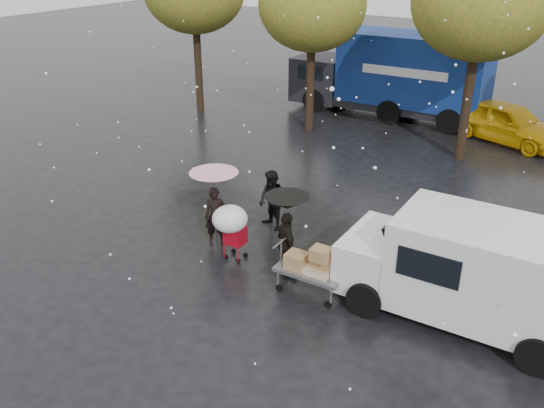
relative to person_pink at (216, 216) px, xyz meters
The scene contains 14 objects.
ground 1.41m from the person_pink, 28.07° to the right, with size 90.00×90.00×0.00m, color black.
person_pink is the anchor object (origin of this frame).
person_middle 1.64m from the person_pink, 63.07° to the left, with size 0.79×0.61×1.62m, color black.
person_black 2.27m from the person_pink, ahead, with size 0.92×0.38×1.57m, color black.
umbrella_pink 1.03m from the person_pink, ahead, with size 1.20×1.20×1.95m.
umbrella_black 2.50m from the person_pink, ahead, with size 1.00×1.00×1.98m.
vendor_cart 3.23m from the person_pink, 12.56° to the right, with size 1.52×0.80×1.27m.
shopping_cart 1.03m from the person_pink, 31.54° to the right, with size 0.84×0.84×1.46m.
white_van 6.24m from the person_pink, ahead, with size 4.91×2.18×2.20m.
blue_truck 13.18m from the person_pink, 91.82° to the left, with size 8.30×2.60×3.50m.
box_ground_near 3.81m from the person_pink, 10.01° to the left, with size 0.48×0.39×0.44m, color olive.
box_ground_far 3.53m from the person_pink, ahead, with size 0.49×0.38×0.38m, color olive.
yellow_taxi 12.94m from the person_pink, 69.53° to the left, with size 1.78×4.43×1.51m, color #E6AC0C.
tree_row 10.37m from the person_pink, 86.49° to the left, with size 21.60×4.40×7.12m.
Camera 1 is at (6.92, -9.63, 7.15)m, focal length 38.00 mm.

